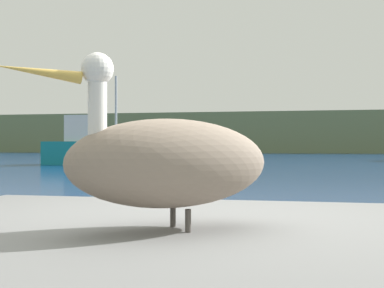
# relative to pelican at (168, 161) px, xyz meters

# --- Properties ---
(hillside_backdrop) EXTENTS (140.00, 10.21, 5.22)m
(hillside_backdrop) POSITION_rel_pelican_xyz_m (0.11, 67.19, 1.64)
(hillside_backdrop) COLOR #6B7A51
(hillside_backdrop) RESTS_ON ground
(pelican) EXTENTS (1.28, 1.07, 0.87)m
(pelican) POSITION_rel_pelican_xyz_m (0.00, 0.00, 0.00)
(pelican) COLOR gray
(pelican) RESTS_ON pier_dock
(fishing_boat_teal) EXTENTS (4.93, 1.86, 4.62)m
(fishing_boat_teal) POSITION_rel_pelican_xyz_m (-10.39, 22.96, -0.07)
(fishing_boat_teal) COLOR teal
(fishing_boat_teal) RESTS_ON ground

